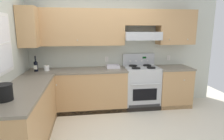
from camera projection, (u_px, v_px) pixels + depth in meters
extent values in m
plane|color=beige|center=(107.00, 138.00, 3.19)|extent=(7.04, 7.04, 0.00)
cube|color=beige|center=(119.00, 50.00, 4.55)|extent=(4.68, 0.12, 2.55)
cube|color=tan|center=(77.00, 27.00, 4.08)|extent=(2.01, 0.34, 0.76)
cube|color=tan|center=(176.00, 27.00, 4.38)|extent=(0.82, 0.34, 0.76)
cube|color=tan|center=(142.00, 18.00, 4.23)|extent=(0.80, 0.34, 0.34)
cube|color=#B7BABC|center=(142.00, 36.00, 4.27)|extent=(0.80, 0.46, 0.17)
cube|color=#B7BABC|center=(144.00, 40.00, 4.08)|extent=(0.80, 0.03, 0.04)
sphere|color=silver|center=(77.00, 40.00, 3.96)|extent=(0.02, 0.02, 0.02)
sphere|color=silver|center=(170.00, 39.00, 4.23)|extent=(0.02, 0.02, 0.02)
sphere|color=silver|center=(188.00, 39.00, 4.29)|extent=(0.02, 0.02, 0.02)
cube|color=silver|center=(107.00, 59.00, 4.48)|extent=(0.08, 0.01, 0.12)
cube|color=silver|center=(107.00, 58.00, 4.47)|extent=(0.03, 0.00, 0.03)
cube|color=silver|center=(107.00, 60.00, 4.48)|extent=(0.03, 0.00, 0.03)
cube|color=silver|center=(168.00, 58.00, 4.69)|extent=(0.08, 0.01, 0.12)
cube|color=silver|center=(169.00, 57.00, 4.68)|extent=(0.03, 0.00, 0.03)
cube|color=silver|center=(169.00, 59.00, 4.69)|extent=(0.03, 0.00, 0.03)
cube|color=tan|center=(30.00, 27.00, 3.79)|extent=(0.34, 0.64, 0.76)
cube|color=tan|center=(78.00, 91.00, 4.23)|extent=(2.07, 0.61, 0.87)
cube|color=#756B5B|center=(78.00, 71.00, 4.14)|extent=(2.10, 0.63, 0.04)
cube|color=tan|center=(172.00, 87.00, 4.53)|extent=(0.74, 0.61, 0.87)
cube|color=#756B5B|center=(174.00, 68.00, 4.44)|extent=(0.76, 0.63, 0.04)
cube|color=black|center=(114.00, 111.00, 4.15)|extent=(3.54, 0.06, 0.09)
sphere|color=silver|center=(56.00, 85.00, 3.82)|extent=(0.03, 0.03, 0.03)
sphere|color=silver|center=(184.00, 80.00, 4.19)|extent=(0.03, 0.03, 0.03)
cube|color=tan|center=(26.00, 119.00, 2.92)|extent=(0.61, 1.89, 0.87)
cube|color=#756B5B|center=(23.00, 90.00, 2.83)|extent=(0.63, 1.91, 0.04)
cube|color=#B7BABC|center=(141.00, 87.00, 4.43)|extent=(0.76, 0.58, 0.91)
cube|color=black|center=(145.00, 95.00, 4.16)|extent=(0.53, 0.01, 0.26)
cylinder|color=silver|center=(146.00, 84.00, 4.09)|extent=(0.65, 0.02, 0.02)
cube|color=#333333|center=(144.00, 107.00, 4.22)|extent=(0.70, 0.01, 0.11)
cube|color=#B7BABC|center=(142.00, 68.00, 4.33)|extent=(0.76, 0.58, 0.02)
cube|color=#B7BABC|center=(139.00, 60.00, 4.57)|extent=(0.76, 0.04, 0.29)
cube|color=#053F0C|center=(144.00, 58.00, 4.56)|extent=(0.09, 0.01, 0.04)
cylinder|color=black|center=(136.00, 68.00, 4.17)|extent=(0.19, 0.19, 0.02)
cylinder|color=black|center=(136.00, 68.00, 4.17)|extent=(0.07, 0.07, 0.01)
cylinder|color=black|center=(151.00, 68.00, 4.22)|extent=(0.19, 0.19, 0.02)
cylinder|color=black|center=(151.00, 68.00, 4.22)|extent=(0.07, 0.07, 0.01)
cylinder|color=black|center=(133.00, 66.00, 4.44)|extent=(0.19, 0.19, 0.02)
cylinder|color=black|center=(133.00, 66.00, 4.44)|extent=(0.07, 0.07, 0.01)
cylinder|color=black|center=(147.00, 65.00, 4.49)|extent=(0.19, 0.19, 0.02)
cylinder|color=black|center=(147.00, 66.00, 4.49)|extent=(0.07, 0.07, 0.01)
cylinder|color=white|center=(130.00, 61.00, 4.53)|extent=(0.04, 0.02, 0.04)
cylinder|color=white|center=(136.00, 61.00, 4.54)|extent=(0.04, 0.02, 0.04)
cylinder|color=white|center=(142.00, 61.00, 4.56)|extent=(0.04, 0.02, 0.04)
cylinder|color=white|center=(147.00, 61.00, 4.58)|extent=(0.04, 0.02, 0.04)
cylinder|color=black|center=(36.00, 67.00, 3.95)|extent=(0.08, 0.08, 0.19)
cone|color=black|center=(35.00, 61.00, 3.93)|extent=(0.08, 0.08, 0.04)
cylinder|color=black|center=(35.00, 58.00, 3.92)|extent=(0.03, 0.03, 0.09)
cylinder|color=black|center=(35.00, 56.00, 3.91)|extent=(0.03, 0.03, 0.02)
cube|color=silver|center=(35.00, 67.00, 3.92)|extent=(0.07, 0.00, 0.08)
cube|color=silver|center=(113.00, 67.00, 4.34)|extent=(0.23, 0.20, 0.02)
cube|color=silver|center=(114.00, 67.00, 4.23)|extent=(0.29, 0.01, 0.06)
cube|color=silver|center=(112.00, 65.00, 4.45)|extent=(0.29, 0.01, 0.06)
cube|color=silver|center=(107.00, 67.00, 4.32)|extent=(0.01, 0.22, 0.06)
cube|color=silver|center=(119.00, 66.00, 4.36)|extent=(0.01, 0.22, 0.06)
cylinder|color=black|center=(3.00, 93.00, 2.34)|extent=(0.21, 0.21, 0.20)
torus|color=black|center=(3.00, 85.00, 2.32)|extent=(0.22, 0.22, 0.01)
cylinder|color=white|center=(47.00, 68.00, 4.04)|extent=(0.11, 0.11, 0.11)
cylinder|color=#9E7A51|center=(46.00, 66.00, 4.03)|extent=(0.04, 0.04, 0.01)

